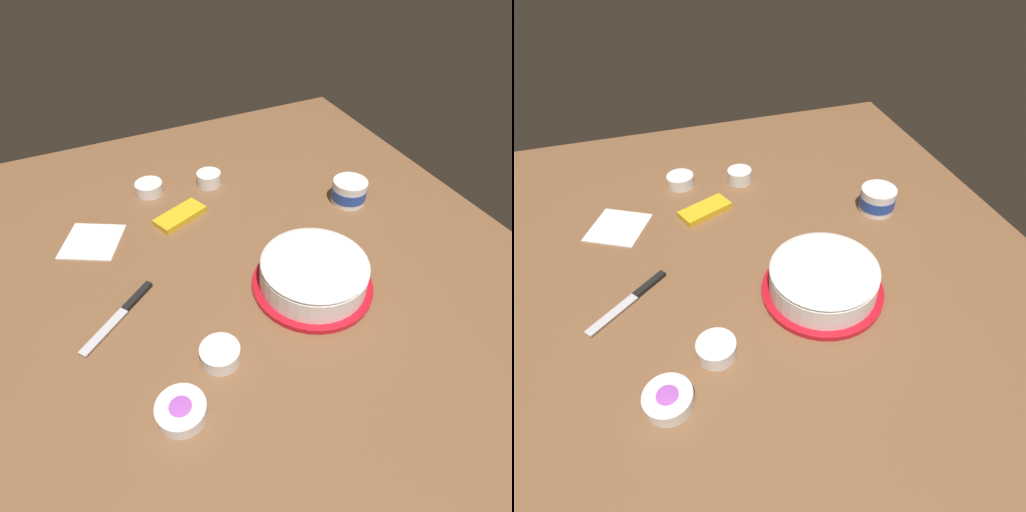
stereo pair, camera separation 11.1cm
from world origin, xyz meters
TOP-DOWN VIEW (x-y plane):
  - ground_plane at (0.00, 0.00)m, footprint 1.54×1.54m
  - frosted_cake at (-0.15, 0.19)m, footprint 0.30×0.30m
  - frosting_tub at (-0.43, -0.07)m, footprint 0.11×0.11m
  - spreading_knife at (0.29, 0.08)m, footprint 0.20×0.16m
  - sprinkle_bowl_orange at (0.11, -0.38)m, footprint 0.09×0.09m
  - sprinkle_bowl_yellow at (0.14, 0.29)m, footprint 0.09×0.09m
  - sprinkle_bowl_pink at (-0.08, -0.34)m, footprint 0.08×0.08m
  - sprinkle_bowl_rainbow at (0.25, 0.38)m, footprint 0.10×0.10m
  - candy_box_lower at (0.07, -0.21)m, footprint 0.17×0.12m
  - paper_napkin at (0.32, -0.21)m, footprint 0.20×0.20m

SIDE VIEW (x-z plane):
  - ground_plane at x=0.00m, z-range 0.00..0.00m
  - paper_napkin at x=0.32m, z-range 0.00..0.01m
  - spreading_knife at x=0.29m, z-range 0.00..0.01m
  - candy_box_lower at x=0.07m, z-range 0.00..0.02m
  - sprinkle_bowl_rainbow at x=0.25m, z-range 0.00..0.04m
  - sprinkle_bowl_yellow at x=0.14m, z-range 0.00..0.04m
  - sprinkle_bowl_orange at x=0.11m, z-range 0.00..0.04m
  - sprinkle_bowl_pink at x=-0.08m, z-range 0.00..0.04m
  - frosting_tub at x=-0.43m, z-range 0.00..0.07m
  - frosted_cake at x=-0.15m, z-range 0.00..0.09m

